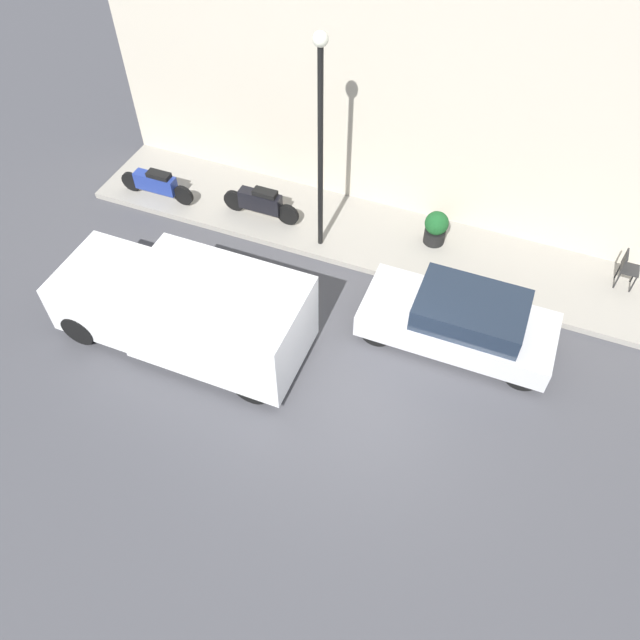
{
  "coord_description": "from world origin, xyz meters",
  "views": [
    {
      "loc": [
        -6.6,
        -1.67,
        10.44
      ],
      "look_at": [
        1.2,
        1.45,
        0.6
      ],
      "focal_mm": 35.0,
      "sensor_mm": 36.0,
      "label": 1
    }
  ],
  "objects_px": {
    "motorcycle_black": "(261,202)",
    "cafe_chair": "(627,267)",
    "streetlamp": "(320,127)",
    "delivery_van": "(185,309)",
    "motorcycle_blue": "(156,183)",
    "parked_car": "(461,320)",
    "potted_plant": "(436,227)"
  },
  "relations": [
    {
      "from": "delivery_van",
      "to": "potted_plant",
      "type": "height_order",
      "value": "delivery_van"
    },
    {
      "from": "cafe_chair",
      "to": "motorcycle_black",
      "type": "bearing_deg",
      "value": 95.93
    },
    {
      "from": "motorcycle_blue",
      "to": "potted_plant",
      "type": "distance_m",
      "value": 7.16
    },
    {
      "from": "delivery_van",
      "to": "cafe_chair",
      "type": "height_order",
      "value": "delivery_van"
    },
    {
      "from": "streetlamp",
      "to": "cafe_chair",
      "type": "relative_size",
      "value": 5.74
    },
    {
      "from": "motorcycle_black",
      "to": "motorcycle_blue",
      "type": "bearing_deg",
      "value": 95.73
    },
    {
      "from": "motorcycle_black",
      "to": "cafe_chair",
      "type": "relative_size",
      "value": 2.27
    },
    {
      "from": "streetlamp",
      "to": "cafe_chair",
      "type": "bearing_deg",
      "value": -79.7
    },
    {
      "from": "parked_car",
      "to": "cafe_chair",
      "type": "xyz_separation_m",
      "value": [
        2.83,
        -3.07,
        0.07
      ]
    },
    {
      "from": "parked_car",
      "to": "cafe_chair",
      "type": "height_order",
      "value": "parked_car"
    },
    {
      "from": "parked_car",
      "to": "motorcycle_black",
      "type": "height_order",
      "value": "parked_car"
    },
    {
      "from": "motorcycle_blue",
      "to": "streetlamp",
      "type": "height_order",
      "value": "streetlamp"
    },
    {
      "from": "motorcycle_blue",
      "to": "cafe_chair",
      "type": "bearing_deg",
      "value": -84.12
    },
    {
      "from": "delivery_van",
      "to": "parked_car",
      "type": "bearing_deg",
      "value": -68.25
    },
    {
      "from": "motorcycle_black",
      "to": "cafe_chair",
      "type": "bearing_deg",
      "value": -84.07
    },
    {
      "from": "parked_car",
      "to": "motorcycle_blue",
      "type": "relative_size",
      "value": 1.92
    },
    {
      "from": "delivery_van",
      "to": "streetlamp",
      "type": "xyz_separation_m",
      "value": [
        3.69,
        -1.5,
        2.36
      ]
    },
    {
      "from": "cafe_chair",
      "to": "motorcycle_blue",
      "type": "bearing_deg",
      "value": 95.88
    },
    {
      "from": "delivery_van",
      "to": "motorcycle_black",
      "type": "xyz_separation_m",
      "value": [
        4.05,
        0.23,
        -0.37
      ]
    },
    {
      "from": "parked_car",
      "to": "motorcycle_black",
      "type": "relative_size",
      "value": 1.96
    },
    {
      "from": "motorcycle_black",
      "to": "streetlamp",
      "type": "xyz_separation_m",
      "value": [
        -0.35,
        -1.73,
        2.72
      ]
    },
    {
      "from": "motorcycle_black",
      "to": "streetlamp",
      "type": "height_order",
      "value": "streetlamp"
    },
    {
      "from": "motorcycle_blue",
      "to": "streetlamp",
      "type": "distance_m",
      "value": 5.32
    },
    {
      "from": "streetlamp",
      "to": "motorcycle_black",
      "type": "bearing_deg",
      "value": 78.46
    },
    {
      "from": "motorcycle_black",
      "to": "motorcycle_blue",
      "type": "height_order",
      "value": "motorcycle_black"
    },
    {
      "from": "cafe_chair",
      "to": "parked_car",
      "type": "bearing_deg",
      "value": 132.69
    },
    {
      "from": "motorcycle_black",
      "to": "motorcycle_blue",
      "type": "relative_size",
      "value": 0.98
    },
    {
      "from": "motorcycle_black",
      "to": "streetlamp",
      "type": "relative_size",
      "value": 0.4
    },
    {
      "from": "motorcycle_black",
      "to": "potted_plant",
      "type": "relative_size",
      "value": 2.36
    },
    {
      "from": "parked_car",
      "to": "streetlamp",
      "type": "relative_size",
      "value": 0.78
    },
    {
      "from": "potted_plant",
      "to": "cafe_chair",
      "type": "height_order",
      "value": "cafe_chair"
    },
    {
      "from": "parked_car",
      "to": "delivery_van",
      "type": "relative_size",
      "value": 0.76
    }
  ]
}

